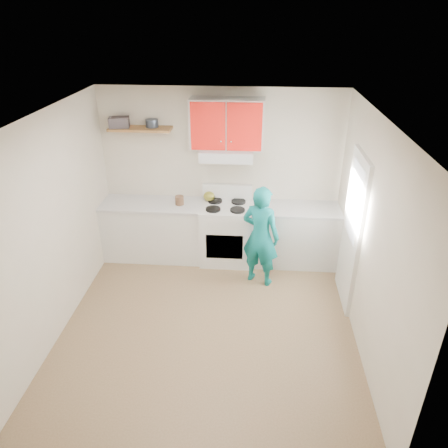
# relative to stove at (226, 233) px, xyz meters

# --- Properties ---
(floor) EXTENTS (3.80, 3.80, 0.00)m
(floor) POSITION_rel_stove_xyz_m (-0.10, -1.57, -0.46)
(floor) COLOR brown
(floor) RESTS_ON ground
(ceiling) EXTENTS (3.60, 3.80, 0.04)m
(ceiling) POSITION_rel_stove_xyz_m (-0.10, -1.57, 2.14)
(ceiling) COLOR white
(ceiling) RESTS_ON floor
(back_wall) EXTENTS (3.60, 0.04, 2.60)m
(back_wall) POSITION_rel_stove_xyz_m (-0.10, 0.32, 0.84)
(back_wall) COLOR beige
(back_wall) RESTS_ON floor
(front_wall) EXTENTS (3.60, 0.04, 2.60)m
(front_wall) POSITION_rel_stove_xyz_m (-0.10, -3.47, 0.84)
(front_wall) COLOR beige
(front_wall) RESTS_ON floor
(left_wall) EXTENTS (0.04, 3.80, 2.60)m
(left_wall) POSITION_rel_stove_xyz_m (-1.90, -1.57, 0.84)
(left_wall) COLOR beige
(left_wall) RESTS_ON floor
(right_wall) EXTENTS (0.04, 3.80, 2.60)m
(right_wall) POSITION_rel_stove_xyz_m (1.70, -1.57, 0.84)
(right_wall) COLOR beige
(right_wall) RESTS_ON floor
(door) EXTENTS (0.05, 0.85, 2.05)m
(door) POSITION_rel_stove_xyz_m (1.68, -0.88, 0.56)
(door) COLOR white
(door) RESTS_ON floor
(door_glass) EXTENTS (0.01, 0.55, 0.95)m
(door_glass) POSITION_rel_stove_xyz_m (1.65, -0.88, 0.99)
(door_glass) COLOR white
(door_glass) RESTS_ON door
(counter_left) EXTENTS (1.52, 0.60, 0.90)m
(counter_left) POSITION_rel_stove_xyz_m (-1.14, 0.02, -0.01)
(counter_left) COLOR silver
(counter_left) RESTS_ON floor
(counter_right) EXTENTS (1.32, 0.60, 0.90)m
(counter_right) POSITION_rel_stove_xyz_m (1.04, 0.02, -0.01)
(counter_right) COLOR silver
(counter_right) RESTS_ON floor
(stove) EXTENTS (0.76, 0.65, 0.92)m
(stove) POSITION_rel_stove_xyz_m (0.00, 0.00, 0.00)
(stove) COLOR white
(stove) RESTS_ON floor
(range_hood) EXTENTS (0.76, 0.44, 0.15)m
(range_hood) POSITION_rel_stove_xyz_m (0.00, 0.10, 1.24)
(range_hood) COLOR silver
(range_hood) RESTS_ON back_wall
(upper_cabinets) EXTENTS (1.02, 0.33, 0.70)m
(upper_cabinets) POSITION_rel_stove_xyz_m (0.00, 0.16, 1.66)
(upper_cabinets) COLOR red
(upper_cabinets) RESTS_ON back_wall
(shelf) EXTENTS (0.90, 0.30, 0.04)m
(shelf) POSITION_rel_stove_xyz_m (-1.25, 0.18, 1.56)
(shelf) COLOR brown
(shelf) RESTS_ON back_wall
(books) EXTENTS (0.32, 0.25, 0.15)m
(books) POSITION_rel_stove_xyz_m (-1.55, 0.16, 1.65)
(books) COLOR #423A3F
(books) RESTS_ON shelf
(tin) EXTENTS (0.21, 0.21, 0.11)m
(tin) POSITION_rel_stove_xyz_m (-1.09, 0.21, 1.63)
(tin) COLOR #333D4C
(tin) RESTS_ON shelf
(kettle) EXTENTS (0.22, 0.22, 0.15)m
(kettle) POSITION_rel_stove_xyz_m (-0.28, 0.18, 0.53)
(kettle) COLOR olive
(kettle) RESTS_ON stove
(crock) EXTENTS (0.17, 0.17, 0.16)m
(crock) POSITION_rel_stove_xyz_m (-0.70, 0.01, 0.52)
(crock) COLOR #533724
(crock) RESTS_ON counter_left
(cutting_board) EXTENTS (0.34, 0.28, 0.02)m
(cutting_board) POSITION_rel_stove_xyz_m (0.88, -0.03, 0.45)
(cutting_board) COLOR olive
(cutting_board) RESTS_ON counter_right
(silicone_mat) EXTENTS (0.35, 0.31, 0.01)m
(silicone_mat) POSITION_rel_stove_xyz_m (1.49, 0.03, 0.44)
(silicone_mat) COLOR red
(silicone_mat) RESTS_ON counter_right
(person) EXTENTS (0.64, 0.54, 1.49)m
(person) POSITION_rel_stove_xyz_m (0.52, -0.57, 0.28)
(person) COLOR #0C6F71
(person) RESTS_ON floor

